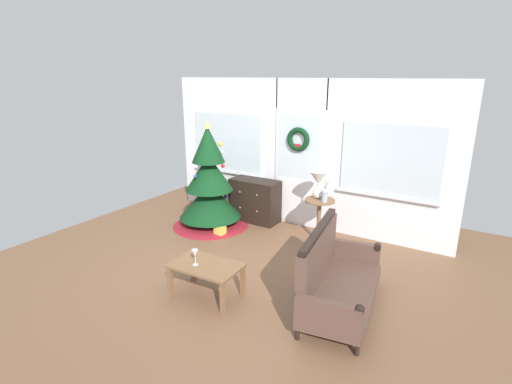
{
  "coord_description": "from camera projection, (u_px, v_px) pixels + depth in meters",
  "views": [
    {
      "loc": [
        2.82,
        -3.93,
        2.61
      ],
      "look_at": [
        0.05,
        0.55,
        1.0
      ],
      "focal_mm": 27.13,
      "sensor_mm": 36.0,
      "label": 1
    }
  ],
  "objects": [
    {
      "name": "table_lamp",
      "position": [
        318.0,
        181.0,
        6.08
      ],
      "size": [
        0.28,
        0.28,
        0.44
      ],
      "color": "silver",
      "rests_on": "side_table"
    },
    {
      "name": "gift_box",
      "position": [
        220.0,
        230.0,
        6.53
      ],
      "size": [
        0.16,
        0.15,
        0.16
      ],
      "primitive_type": "cube",
      "color": "#D8C64C",
      "rests_on": "ground"
    },
    {
      "name": "dresser_cabinet",
      "position": [
        255.0,
        200.0,
        7.09
      ],
      "size": [
        0.9,
        0.45,
        0.78
      ],
      "color": "black",
      "rests_on": "ground"
    },
    {
      "name": "side_table",
      "position": [
        319.0,
        212.0,
        6.16
      ],
      "size": [
        0.5,
        0.48,
        0.71
      ],
      "color": "brown",
      "rests_on": "ground"
    },
    {
      "name": "coffee_table",
      "position": [
        206.0,
        269.0,
        4.65
      ],
      "size": [
        0.86,
        0.56,
        0.42
      ],
      "color": "brown",
      "rests_on": "ground"
    },
    {
      "name": "ground_plane",
      "position": [
        232.0,
        270.0,
        5.37
      ],
      "size": [
        6.76,
        6.76,
        0.0
      ],
      "primitive_type": "plane",
      "color": "brown"
    },
    {
      "name": "christmas_tree",
      "position": [
        210.0,
        188.0,
        6.77
      ],
      "size": [
        1.35,
        1.35,
        1.86
      ],
      "color": "#4C331E",
      "rests_on": "ground"
    },
    {
      "name": "settee_sofa",
      "position": [
        333.0,
        277.0,
        4.44
      ],
      "size": [
        0.93,
        1.68,
        0.96
      ],
      "color": "black",
      "rests_on": "ground"
    },
    {
      "name": "wine_glass",
      "position": [
        195.0,
        254.0,
        4.58
      ],
      "size": [
        0.08,
        0.08,
        0.2
      ],
      "color": "silver",
      "rests_on": "coffee_table"
    },
    {
      "name": "back_wall_with_door",
      "position": [
        300.0,
        154.0,
        6.69
      ],
      "size": [
        5.2,
        0.19,
        2.55
      ],
      "color": "white",
      "rests_on": "ground"
    },
    {
      "name": "flower_vase",
      "position": [
        325.0,
        195.0,
        5.97
      ],
      "size": [
        0.11,
        0.1,
        0.35
      ],
      "color": "#99ADBC",
      "rests_on": "side_table"
    }
  ]
}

